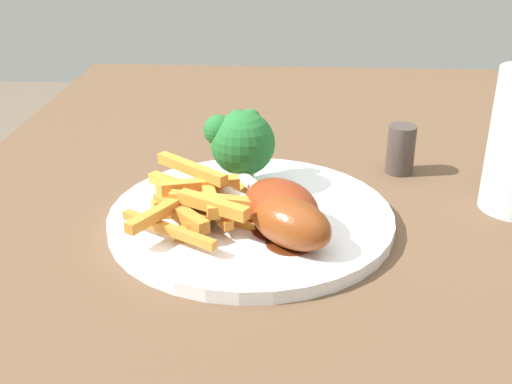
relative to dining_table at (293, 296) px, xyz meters
name	(u,v)px	position (x,y,z in m)	size (l,w,h in m)	color
dining_table	(293,296)	(0.00, 0.00, 0.00)	(1.06, 0.71, 0.73)	brown
dinner_plate	(256,218)	(-0.06, 0.04, 0.12)	(0.26, 0.26, 0.01)	white
broccoli_floret_front	(246,140)	(0.00, 0.05, 0.18)	(0.07, 0.07, 0.08)	#86A95B
carrot_fries_pile	(202,201)	(-0.07, 0.08, 0.15)	(0.13, 0.12, 0.04)	orange
chicken_drumstick_near	(284,206)	(-0.08, 0.01, 0.15)	(0.13, 0.10, 0.04)	#5C1B0C
chicken_drumstick_far	(296,220)	(-0.11, 0.00, 0.15)	(0.11, 0.12, 0.04)	#55210C
pepper_shaker	(405,149)	(0.07, -0.12, 0.14)	(0.03, 0.03, 0.05)	#423833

